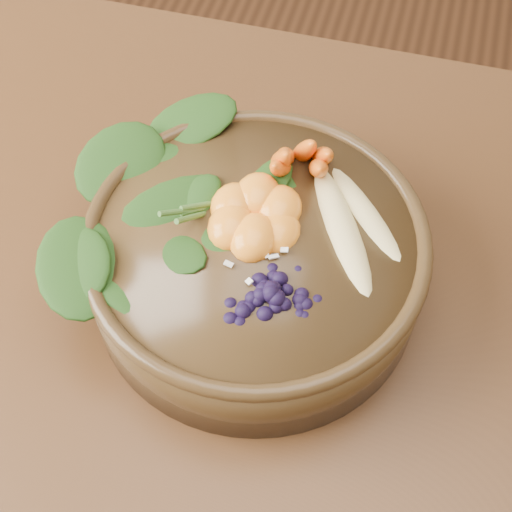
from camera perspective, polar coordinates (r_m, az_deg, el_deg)
dining_table at (r=0.74m, az=11.60°, el=-13.52°), size 1.60×0.90×0.75m
stoneware_bowl at (r=0.66m, az=0.00°, el=-0.49°), size 0.41×0.41×0.08m
kale_heap at (r=0.64m, az=-5.09°, el=6.87°), size 0.26×0.25×0.05m
carrot_cluster at (r=0.65m, az=3.77°, el=10.25°), size 0.08×0.08×0.08m
banana_halves at (r=0.63m, az=7.96°, el=3.69°), size 0.13×0.17×0.03m
mandarin_cluster at (r=0.62m, az=-0.07°, el=3.98°), size 0.12×0.13×0.03m
blueberry_pile at (r=0.57m, az=1.27°, el=-2.18°), size 0.17×0.15×0.04m
coconut_flakes at (r=0.61m, az=0.50°, el=0.29°), size 0.12×0.11×0.01m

